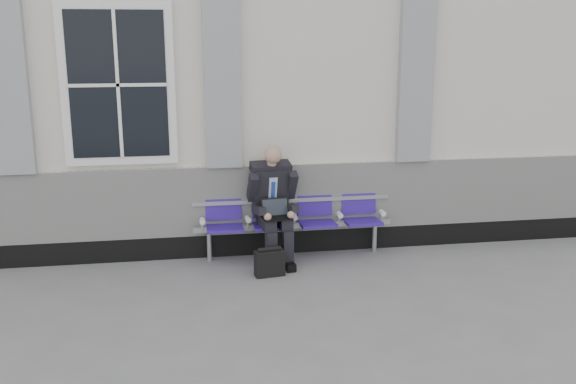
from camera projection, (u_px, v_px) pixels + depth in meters
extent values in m
plane|color=slate|center=(85.00, 309.00, 6.82)|extent=(70.00, 70.00, 0.00)
cube|color=beige|center=(107.00, 85.00, 9.66)|extent=(14.00, 4.00, 4.20)
cube|color=black|center=(101.00, 251.00, 8.19)|extent=(14.00, 0.10, 0.30)
cube|color=silver|center=(97.00, 206.00, 8.03)|extent=(14.00, 0.08, 0.90)
cube|color=gray|center=(7.00, 73.00, 7.48)|extent=(0.45, 0.14, 2.40)
cube|color=gray|center=(222.00, 71.00, 7.87)|extent=(0.45, 0.14, 2.40)
cube|color=gray|center=(416.00, 69.00, 8.27)|extent=(0.45, 0.14, 2.40)
cube|color=white|center=(118.00, 85.00, 7.73)|extent=(1.35, 0.10, 1.95)
cube|color=black|center=(118.00, 85.00, 7.68)|extent=(1.15, 0.02, 1.75)
cube|color=#9EA0A3|center=(294.00, 225.00, 8.35)|extent=(2.60, 0.07, 0.07)
cube|color=#9EA0A3|center=(292.00, 200.00, 8.39)|extent=(2.60, 0.05, 0.05)
cylinder|color=#9EA0A3|center=(209.00, 246.00, 8.23)|extent=(0.06, 0.06, 0.39)
cylinder|color=#9EA0A3|center=(374.00, 238.00, 8.58)|extent=(0.06, 0.06, 0.39)
cube|color=#2C128B|center=(225.00, 228.00, 8.12)|extent=(0.46, 0.42, 0.07)
cube|color=#2C128B|center=(223.00, 204.00, 8.26)|extent=(0.46, 0.10, 0.40)
cube|color=#2C128B|center=(272.00, 226.00, 8.22)|extent=(0.46, 0.42, 0.07)
cube|color=#2C128B|center=(269.00, 202.00, 8.36)|extent=(0.46, 0.10, 0.40)
cube|color=#2C128B|center=(317.00, 224.00, 8.31)|extent=(0.46, 0.42, 0.07)
cube|color=#2C128B|center=(314.00, 200.00, 8.45)|extent=(0.46, 0.10, 0.40)
cube|color=#2C128B|center=(362.00, 222.00, 8.41)|extent=(0.46, 0.42, 0.07)
cube|color=#2C128B|center=(358.00, 199.00, 8.55)|extent=(0.46, 0.10, 0.40)
cylinder|color=white|center=(202.00, 221.00, 8.08)|extent=(0.07, 0.12, 0.07)
cylinder|color=white|center=(248.00, 219.00, 8.18)|extent=(0.07, 0.12, 0.07)
cylinder|color=white|center=(294.00, 217.00, 8.27)|extent=(0.07, 0.12, 0.07)
cylinder|color=white|center=(340.00, 215.00, 8.37)|extent=(0.07, 0.12, 0.07)
cylinder|color=white|center=(382.00, 213.00, 8.46)|extent=(0.07, 0.12, 0.07)
cube|color=black|center=(273.00, 267.00, 7.91)|extent=(0.15, 0.29, 0.09)
cube|color=black|center=(289.00, 265.00, 7.97)|extent=(0.15, 0.29, 0.09)
cube|color=black|center=(271.00, 250.00, 7.92)|extent=(0.14, 0.15, 0.47)
cube|color=black|center=(288.00, 249.00, 7.98)|extent=(0.14, 0.15, 0.47)
cube|color=black|center=(267.00, 222.00, 8.07)|extent=(0.20, 0.49, 0.15)
cube|color=black|center=(283.00, 221.00, 8.12)|extent=(0.20, 0.49, 0.15)
cube|color=black|center=(270.00, 191.00, 8.21)|extent=(0.48, 0.41, 0.67)
cube|color=#B2C8EA|center=(273.00, 191.00, 8.09)|extent=(0.12, 0.11, 0.38)
cube|color=#223E9E|center=(273.00, 193.00, 8.08)|extent=(0.06, 0.09, 0.31)
cube|color=black|center=(271.00, 167.00, 8.10)|extent=(0.53, 0.31, 0.15)
cylinder|color=tan|center=(272.00, 162.00, 8.04)|extent=(0.12, 0.12, 0.11)
sphere|color=tan|center=(273.00, 155.00, 7.95)|extent=(0.22, 0.22, 0.22)
cube|color=black|center=(253.00, 188.00, 8.02)|extent=(0.14, 0.31, 0.39)
cube|color=black|center=(291.00, 185.00, 8.16)|extent=(0.14, 0.31, 0.39)
cube|color=black|center=(260.00, 211.00, 7.92)|extent=(0.13, 0.34, 0.15)
cube|color=black|center=(292.00, 208.00, 8.03)|extent=(0.13, 0.34, 0.15)
sphere|color=tan|center=(268.00, 217.00, 7.81)|extent=(0.09, 0.09, 0.09)
sphere|color=tan|center=(291.00, 215.00, 7.89)|extent=(0.09, 0.09, 0.09)
cube|color=black|center=(278.00, 218.00, 7.94)|extent=(0.37, 0.28, 0.02)
cube|color=black|center=(275.00, 207.00, 8.02)|extent=(0.36, 0.13, 0.22)
cube|color=black|center=(275.00, 207.00, 8.02)|extent=(0.32, 0.11, 0.19)
cube|color=black|center=(269.00, 263.00, 7.72)|extent=(0.37, 0.20, 0.32)
cylinder|color=black|center=(269.00, 249.00, 7.68)|extent=(0.28, 0.10, 0.06)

